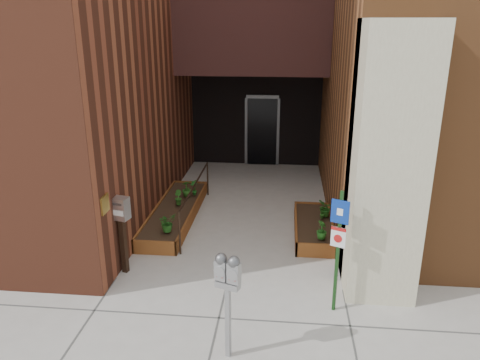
# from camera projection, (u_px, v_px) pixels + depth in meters

# --- Properties ---
(ground) EXTENTS (80.00, 80.00, 0.00)m
(ground) POSITION_uv_depth(u_px,v_px,m) (227.00, 284.00, 8.17)
(ground) COLOR #9E9991
(ground) RESTS_ON ground
(planter_left) EXTENTS (0.90, 3.60, 0.30)m
(planter_left) POSITION_uv_depth(u_px,v_px,m) (175.00, 213.00, 10.82)
(planter_left) COLOR brown
(planter_left) RESTS_ON ground
(planter_right) EXTENTS (0.80, 2.20, 0.30)m
(planter_right) POSITION_uv_depth(u_px,v_px,m) (314.00, 228.00, 10.05)
(planter_right) COLOR brown
(planter_right) RESTS_ON ground
(handrail) EXTENTS (0.04, 3.34, 0.90)m
(handrail) POSITION_uv_depth(u_px,v_px,m) (195.00, 190.00, 10.52)
(handrail) COLOR black
(handrail) RESTS_ON ground
(parking_meter) EXTENTS (0.36, 0.23, 1.55)m
(parking_meter) POSITION_uv_depth(u_px,v_px,m) (228.00, 279.00, 6.04)
(parking_meter) COLOR gray
(parking_meter) RESTS_ON ground
(sign_post) EXTENTS (0.26, 0.13, 2.02)m
(sign_post) POSITION_uv_depth(u_px,v_px,m) (338.00, 239.00, 7.04)
(sign_post) COLOR #153714
(sign_post) RESTS_ON ground
(payment_dropbox) EXTENTS (0.33, 0.28, 1.45)m
(payment_dropbox) POSITION_uv_depth(u_px,v_px,m) (121.00, 219.00, 8.24)
(payment_dropbox) COLOR black
(payment_dropbox) RESTS_ON ground
(shrub_left_a) EXTENTS (0.49, 0.49, 0.39)m
(shrub_left_a) POSITION_uv_depth(u_px,v_px,m) (167.00, 222.00, 9.45)
(shrub_left_a) COLOR #205719
(shrub_left_a) RESTS_ON planter_left
(shrub_left_b) EXTENTS (0.27, 0.27, 0.35)m
(shrub_left_b) POSITION_uv_depth(u_px,v_px,m) (178.00, 197.00, 10.83)
(shrub_left_b) COLOR #255E1B
(shrub_left_b) RESTS_ON planter_left
(shrub_left_c) EXTENTS (0.31, 0.31, 0.39)m
(shrub_left_c) POSITION_uv_depth(u_px,v_px,m) (187.00, 188.00, 11.33)
(shrub_left_c) COLOR #245919
(shrub_left_c) RESTS_ON planter_left
(shrub_left_d) EXTENTS (0.28, 0.28, 0.38)m
(shrub_left_d) POSITION_uv_depth(u_px,v_px,m) (194.00, 188.00, 11.42)
(shrub_left_d) COLOR #1C631D
(shrub_left_d) RESTS_ON planter_left
(shrub_right_a) EXTENTS (0.26, 0.26, 0.37)m
(shrub_right_a) POSITION_uv_depth(u_px,v_px,m) (322.00, 230.00, 9.13)
(shrub_right_a) COLOR #22621C
(shrub_right_a) RESTS_ON planter_right
(shrub_right_b) EXTENTS (0.20, 0.20, 0.30)m
(shrub_right_b) POSITION_uv_depth(u_px,v_px,m) (323.00, 212.00, 10.08)
(shrub_right_b) COLOR #28611B
(shrub_right_b) RESTS_ON planter_right
(shrub_right_c) EXTENTS (0.36, 0.36, 0.37)m
(shrub_right_c) POSITION_uv_depth(u_px,v_px,m) (325.00, 209.00, 10.16)
(shrub_right_c) COLOR #22621C
(shrub_right_c) RESTS_ON planter_right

